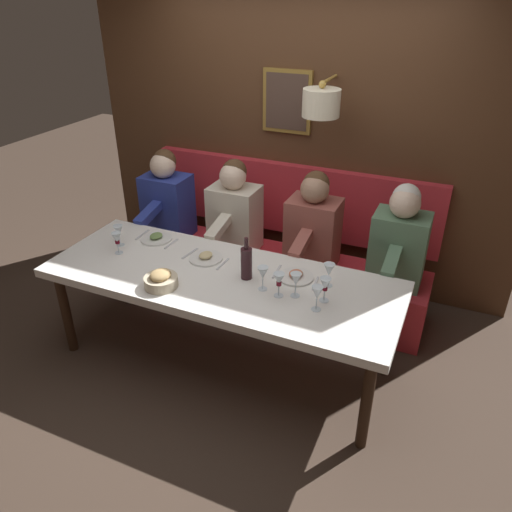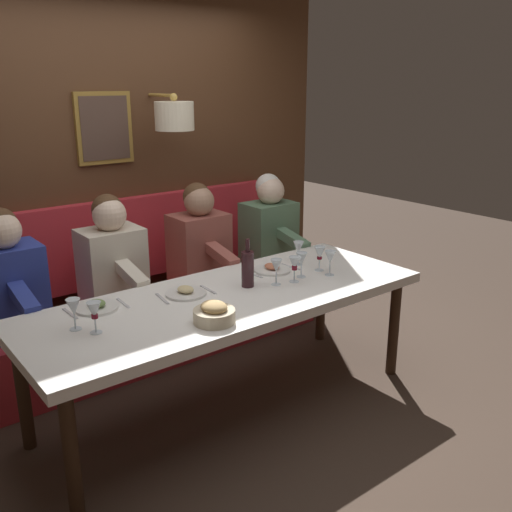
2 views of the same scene
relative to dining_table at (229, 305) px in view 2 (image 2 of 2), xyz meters
The scene contains 21 objects.
ground_plane 0.68m from the dining_table, ahead, with size 12.00×12.00×0.00m, color #423328.
dining_table is the anchor object (origin of this frame).
banquette_bench 1.00m from the dining_table, ahead, with size 0.52×2.64×0.45m, color red.
back_wall_panel 1.62m from the dining_table, ahead, with size 0.59×3.84×2.90m.
diner_nearest 1.37m from the dining_table, 49.54° to the right, with size 0.60×0.40×0.79m.
diner_near 0.96m from the dining_table, 22.53° to the right, with size 0.60×0.40×0.79m.
diner_middle 0.95m from the dining_table, 20.18° to the left, with size 0.60×0.40×0.79m.
diner_far 1.33m from the dining_table, 48.27° to the left, with size 0.60×0.40×0.79m.
place_setting_0 0.52m from the dining_table, 69.58° to the right, with size 0.24×0.32×0.05m.
place_setting_1 0.27m from the dining_table, 51.04° to the left, with size 0.24×0.32×0.05m.
place_setting_2 0.75m from the dining_table, 68.50° to the left, with size 0.24×0.31×0.05m.
wine_glass_0 0.38m from the dining_table, 96.89° to the right, with size 0.07×0.07×0.16m.
wine_glass_1 0.75m from the dining_table, 76.38° to the right, with size 0.07×0.07×0.16m.
wine_glass_2 0.75m from the dining_table, 90.49° to the right, with size 0.07×0.07×0.16m.
wine_glass_3 0.84m from the dining_table, 91.20° to the left, with size 0.07×0.07×0.16m.
wine_glass_4 0.75m from the dining_table, 99.36° to the right, with size 0.07×0.07×0.16m.
wine_glass_5 0.58m from the dining_table, 93.00° to the right, with size 0.07×0.07×0.16m.
wine_glass_6 0.91m from the dining_table, 84.48° to the left, with size 0.07×0.07×0.16m.
wine_glass_7 0.49m from the dining_table, 98.79° to the right, with size 0.07×0.07×0.16m.
wine_bottle 0.26m from the dining_table, 75.38° to the right, with size 0.08×0.08×0.30m.
bread_bowl 0.41m from the dining_table, 133.55° to the left, with size 0.22×0.22×0.12m.
Camera 2 is at (-2.55, 1.80, 1.94)m, focal length 39.84 mm.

